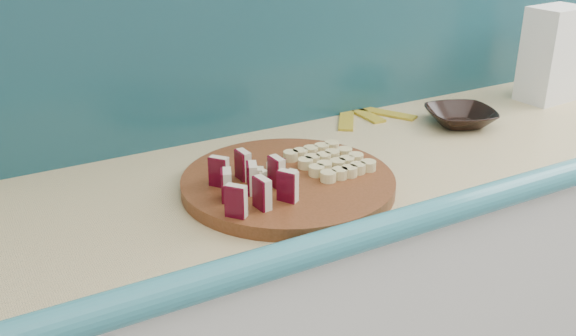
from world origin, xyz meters
The scene contains 9 objects.
kitchen_counter centered at (0.10, 1.50, 0.46)m, with size 2.20×0.63×0.91m.
backsplash centered at (0.10, 1.79, 1.16)m, with size 2.20×0.02×0.50m, color teal.
cutting_board centered at (-0.26, 1.44, 0.92)m, with size 0.44×0.44×0.03m, color #4E2810.
apple_wedges centered at (-0.36, 1.40, 0.97)m, with size 0.15×0.18×0.06m.
apple_chunks centered at (-0.28, 1.43, 0.95)m, with size 0.07×0.07×0.02m.
banana_slices centered at (-0.15, 1.44, 0.95)m, with size 0.15×0.17×0.02m.
brown_bowl centered at (0.33, 1.56, 0.93)m, with size 0.18×0.18×0.04m, color black.
flour_bag centered at (0.71, 1.60, 1.05)m, with size 0.16×0.11×0.27m, color white.
banana_peel centered at (0.15, 1.74, 0.91)m, with size 0.25×0.21×0.01m.
Camera 1 is at (-0.84, 0.39, 1.49)m, focal length 40.00 mm.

